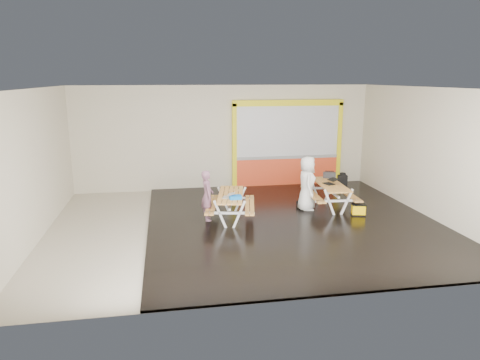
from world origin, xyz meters
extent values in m
cube|color=beige|center=(0.00, 0.00, -0.01)|extent=(10.00, 8.00, 0.01)
cube|color=white|center=(0.00, 0.00, 3.50)|extent=(10.00, 8.00, 0.01)
cube|color=beige|center=(0.00, 4.00, 1.75)|extent=(10.00, 0.01, 3.50)
cube|color=beige|center=(0.00, -4.00, 1.75)|extent=(10.00, 0.01, 3.50)
cube|color=beige|center=(-5.00, 0.00, 1.75)|extent=(0.01, 8.00, 3.50)
cube|color=beige|center=(5.00, 0.00, 1.75)|extent=(0.01, 8.00, 3.50)
cube|color=black|center=(1.25, 0.00, 0.03)|extent=(7.50, 7.98, 0.05)
cube|color=#EE4722|center=(2.20, 3.93, 0.50)|extent=(3.60, 0.12, 1.00)
cube|color=gray|center=(2.20, 3.93, 1.03)|extent=(3.60, 0.14, 0.10)
cube|color=silver|center=(2.20, 3.94, 1.94)|extent=(3.60, 0.08, 1.72)
cube|color=yellow|center=(0.33, 3.92, 1.45)|extent=(0.14, 0.16, 2.90)
cube|color=yellow|center=(4.07, 3.92, 1.45)|extent=(0.14, 0.16, 2.90)
cube|color=yellow|center=(2.20, 3.92, 2.90)|extent=(3.88, 0.16, 0.20)
cube|color=gold|center=(-0.58, 0.49, 0.72)|extent=(0.46, 1.82, 0.04)
cube|color=gold|center=(-0.46, 0.47, 0.72)|extent=(0.46, 1.82, 0.04)
cube|color=gold|center=(-0.33, 0.44, 0.72)|extent=(0.46, 1.82, 0.04)
cube|color=gold|center=(-0.20, 0.42, 0.72)|extent=(0.46, 1.82, 0.04)
cube|color=gold|center=(-0.07, 0.39, 0.72)|extent=(0.46, 1.82, 0.04)
cube|color=white|center=(-0.70, -0.19, 0.39)|extent=(0.34, 0.12, 0.73)
cube|color=white|center=(-0.23, -0.28, 0.39)|extent=(0.34, 0.12, 0.73)
cube|color=white|center=(-0.46, -0.24, 0.43)|extent=(1.24, 0.29, 0.05)
cube|color=white|center=(-0.46, -0.24, 0.67)|extent=(0.62, 0.17, 0.05)
cube|color=white|center=(-0.43, 1.17, 0.39)|extent=(0.34, 0.12, 0.73)
cube|color=white|center=(0.04, 1.08, 0.39)|extent=(0.34, 0.12, 0.73)
cube|color=white|center=(-0.20, 1.12, 0.43)|extent=(1.24, 0.29, 0.05)
cube|color=white|center=(-0.20, 1.12, 0.67)|extent=(0.62, 0.17, 0.05)
cube|color=white|center=(-0.33, 0.44, 0.53)|extent=(0.34, 1.48, 0.05)
cube|color=gold|center=(-0.88, 0.55, 0.44)|extent=(0.46, 1.82, 0.04)
cube|color=gold|center=(-0.76, 0.53, 0.44)|extent=(0.46, 1.82, 0.04)
cube|color=gold|center=(0.10, 0.36, 0.44)|extent=(0.46, 1.82, 0.04)
cube|color=gold|center=(0.22, 0.33, 0.44)|extent=(0.46, 1.82, 0.04)
cube|color=gold|center=(2.41, 1.04, 0.74)|extent=(0.22, 1.88, 0.04)
cube|color=gold|center=(2.54, 1.03, 0.74)|extent=(0.22, 1.88, 0.04)
cube|color=gold|center=(2.67, 1.02, 0.74)|extent=(0.22, 1.88, 0.04)
cube|color=gold|center=(2.81, 1.01, 0.74)|extent=(0.22, 1.88, 0.04)
cube|color=gold|center=(2.94, 1.01, 0.74)|extent=(0.22, 1.88, 0.04)
cube|color=white|center=(2.39, 0.32, 0.40)|extent=(0.35, 0.08, 0.75)
cube|color=white|center=(2.88, 0.30, 0.40)|extent=(0.35, 0.08, 0.75)
cube|color=white|center=(2.64, 0.31, 0.44)|extent=(1.29, 0.13, 0.06)
cube|color=white|center=(2.64, 0.31, 0.69)|extent=(0.64, 0.09, 0.06)
cube|color=white|center=(2.47, 1.75, 0.40)|extent=(0.35, 0.08, 0.75)
cube|color=white|center=(2.96, 1.72, 0.40)|extent=(0.35, 0.08, 0.75)
cube|color=white|center=(2.71, 1.73, 0.44)|extent=(1.29, 0.13, 0.06)
cube|color=white|center=(2.71, 1.73, 0.69)|extent=(0.64, 0.09, 0.06)
cube|color=white|center=(2.67, 1.02, 0.55)|extent=(0.14, 1.54, 0.06)
cube|color=gold|center=(2.09, 1.05, 0.45)|extent=(0.21, 1.88, 0.04)
cube|color=gold|center=(2.22, 1.05, 0.45)|extent=(0.21, 1.88, 0.04)
cube|color=gold|center=(3.13, 1.00, 0.45)|extent=(0.21, 1.88, 0.04)
cube|color=gold|center=(3.25, 0.99, 0.45)|extent=(0.21, 1.88, 0.04)
imported|color=#7E5267|center=(-0.96, 0.30, 0.77)|extent=(0.32, 0.49, 1.32)
imported|color=white|center=(1.95, 0.98, 0.79)|extent=(0.64, 0.86, 1.58)
cube|color=silver|center=(-0.48, 0.12, 0.74)|extent=(0.28, 0.33, 0.02)
cube|color=silver|center=(-0.37, 0.08, 0.84)|extent=(0.26, 0.32, 0.05)
cube|color=silver|center=(-0.38, 0.08, 0.84)|extent=(0.23, 0.28, 0.04)
cube|color=black|center=(2.61, 0.99, 0.76)|extent=(0.30, 0.37, 0.02)
cube|color=black|center=(2.75, 1.03, 0.88)|extent=(0.28, 0.36, 0.06)
cube|color=silver|center=(2.75, 1.03, 0.88)|extent=(0.24, 0.32, 0.05)
cube|color=blue|center=(-0.28, -0.04, 0.78)|extent=(0.31, 0.22, 0.09)
cube|color=black|center=(2.92, 1.75, 0.84)|extent=(0.41, 0.30, 0.17)
cylinder|color=black|center=(2.92, 1.75, 0.96)|extent=(0.27, 0.11, 0.02)
cube|color=black|center=(3.28, 1.58, 0.65)|extent=(0.32, 0.24, 0.40)
cylinder|color=black|center=(3.28, 1.58, 0.88)|extent=(0.22, 0.22, 0.10)
cube|color=black|center=(1.97, 1.16, 0.13)|extent=(0.42, 0.32, 0.15)
cube|color=black|center=(3.17, 0.15, 0.07)|extent=(0.42, 0.32, 0.04)
cube|color=#FFC500|center=(3.17, 0.15, 0.21)|extent=(0.39, 0.30, 0.28)
cube|color=black|center=(3.17, 0.15, 0.35)|extent=(0.42, 0.32, 0.03)
camera|label=1|loc=(-1.99, -10.58, 3.76)|focal=32.67mm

